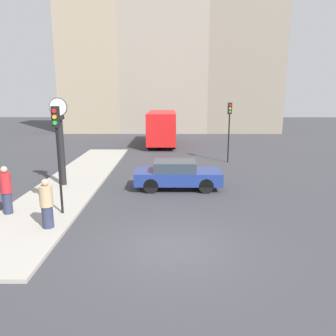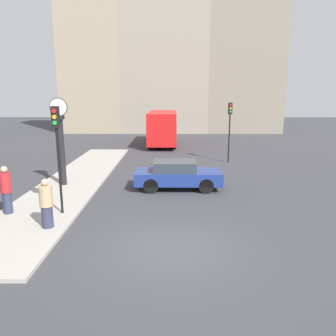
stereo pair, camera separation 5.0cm
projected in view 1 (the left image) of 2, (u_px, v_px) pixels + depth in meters
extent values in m
plane|color=#38383D|center=(173.00, 247.00, 9.98)|extent=(120.00, 120.00, 0.00)
cube|color=#A39E93|center=(76.00, 180.00, 17.63)|extent=(3.12, 19.63, 0.11)
cube|color=gray|center=(91.00, 49.00, 39.36)|extent=(7.28, 5.00, 19.90)
cube|color=gray|center=(164.00, 61.00, 39.61)|extent=(10.32, 5.00, 17.15)
cube|color=gray|center=(243.00, 66.00, 39.68)|extent=(8.97, 5.00, 16.01)
cube|color=navy|center=(178.00, 177.00, 16.08)|extent=(4.20, 1.70, 0.62)
cube|color=#2D3842|center=(175.00, 166.00, 15.96)|extent=(2.02, 1.53, 0.49)
cylinder|color=black|center=(203.00, 178.00, 16.85)|extent=(0.71, 0.22, 0.71)
cylinder|color=black|center=(206.00, 186.00, 15.41)|extent=(0.71, 0.22, 0.71)
cylinder|color=black|center=(153.00, 178.00, 16.87)|extent=(0.71, 0.22, 0.71)
cylinder|color=black|center=(151.00, 186.00, 15.42)|extent=(0.71, 0.22, 0.71)
cube|color=red|center=(162.00, 127.00, 30.15)|extent=(2.43, 7.85, 2.68)
cube|color=#1E232D|center=(162.00, 125.00, 30.11)|extent=(2.46, 7.69, 0.79)
cylinder|color=black|center=(173.00, 137.00, 32.79)|extent=(0.28, 0.90, 0.90)
cylinder|color=black|center=(152.00, 137.00, 32.81)|extent=(0.28, 0.90, 0.90)
cylinder|color=black|center=(174.00, 144.00, 28.05)|extent=(0.28, 0.90, 0.90)
cylinder|color=black|center=(149.00, 144.00, 28.06)|extent=(0.28, 0.90, 0.90)
cylinder|color=black|center=(60.00, 171.00, 12.20)|extent=(0.09, 0.09, 3.28)
cube|color=black|center=(56.00, 117.00, 11.76)|extent=(0.26, 0.20, 0.76)
cylinder|color=red|center=(54.00, 111.00, 11.60)|extent=(0.15, 0.04, 0.15)
cylinder|color=orange|center=(54.00, 117.00, 11.65)|extent=(0.15, 0.04, 0.15)
cylinder|color=green|center=(55.00, 123.00, 11.69)|extent=(0.15, 0.04, 0.15)
cylinder|color=black|center=(229.00, 139.00, 22.24)|extent=(0.09, 0.09, 3.29)
cube|color=black|center=(230.00, 108.00, 21.80)|extent=(0.26, 0.20, 0.76)
cylinder|color=red|center=(230.00, 105.00, 21.63)|extent=(0.15, 0.04, 0.15)
cylinder|color=orange|center=(230.00, 108.00, 21.68)|extent=(0.15, 0.04, 0.15)
cylinder|color=green|center=(230.00, 112.00, 21.72)|extent=(0.15, 0.04, 0.15)
cylinder|color=black|center=(61.00, 153.00, 16.20)|extent=(0.31, 0.31, 3.27)
cube|color=black|center=(59.00, 117.00, 15.82)|extent=(0.40, 0.40, 0.19)
cylinder|color=black|center=(58.00, 107.00, 15.71)|extent=(0.88, 0.04, 0.88)
cylinder|color=white|center=(58.00, 107.00, 15.71)|extent=(0.81, 0.06, 0.81)
cylinder|color=#2D334C|center=(8.00, 203.00, 12.43)|extent=(0.33, 0.33, 0.83)
cylinder|color=red|center=(5.00, 183.00, 12.26)|extent=(0.39, 0.39, 0.77)
sphere|color=tan|center=(4.00, 170.00, 12.15)|extent=(0.25, 0.25, 0.25)
cylinder|color=#2D334C|center=(48.00, 217.00, 11.12)|extent=(0.37, 0.37, 0.76)
cylinder|color=tan|center=(46.00, 196.00, 10.96)|extent=(0.44, 0.44, 0.71)
sphere|color=tan|center=(45.00, 182.00, 10.85)|extent=(0.23, 0.23, 0.23)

